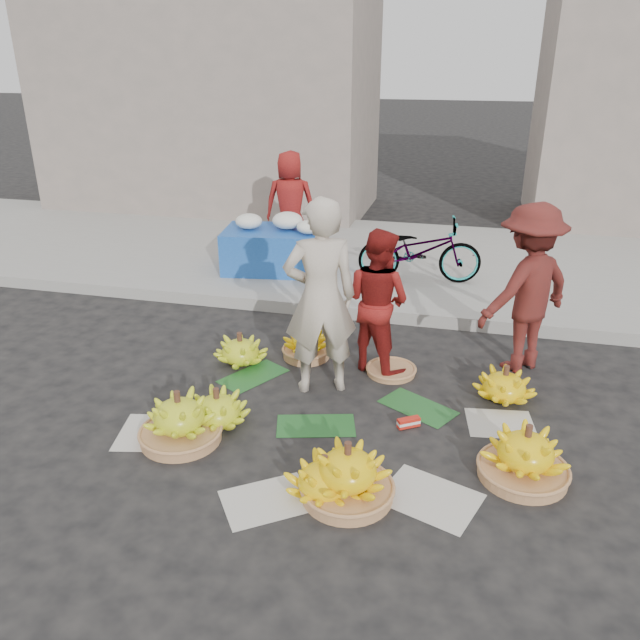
% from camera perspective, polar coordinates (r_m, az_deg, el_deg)
% --- Properties ---
extents(ground, '(80.00, 80.00, 0.00)m').
position_cam_1_polar(ground, '(5.43, 1.18, -8.68)').
color(ground, black).
rests_on(ground, ground).
extents(curb, '(40.00, 0.25, 0.15)m').
position_cam_1_polar(curb, '(7.32, 4.96, 0.72)').
color(curb, gray).
rests_on(curb, ground).
extents(sidewalk, '(40.00, 4.00, 0.12)m').
position_cam_1_polar(sidewalk, '(9.29, 7.04, 5.46)').
color(sidewalk, gray).
rests_on(sidewalk, ground).
extents(building_left, '(6.00, 3.00, 4.00)m').
position_cam_1_polar(building_left, '(12.75, -9.85, 19.01)').
color(building_left, gray).
rests_on(building_left, sidewalk).
extents(newspaper_scatter, '(3.20, 1.80, 0.00)m').
position_cam_1_polar(newspaper_scatter, '(4.78, -0.99, -13.58)').
color(newspaper_scatter, beige).
rests_on(newspaper_scatter, ground).
extents(banana_leaves, '(2.00, 1.00, 0.00)m').
position_cam_1_polar(banana_leaves, '(5.61, 0.62, -7.47)').
color(banana_leaves, '#1A4F21').
rests_on(banana_leaves, ground).
extents(banana_bunch_0, '(0.70, 0.70, 0.34)m').
position_cam_1_polar(banana_bunch_0, '(5.29, -9.37, -8.03)').
color(banana_bunch_0, '#A2C11B').
rests_on(banana_bunch_0, ground).
extents(banana_bunch_1, '(0.71, 0.71, 0.45)m').
position_cam_1_polar(banana_bunch_1, '(5.13, -12.73, -8.88)').
color(banana_bunch_1, '#A36D44').
rests_on(banana_bunch_1, ground).
extents(banana_bunch_2, '(0.70, 0.70, 0.45)m').
position_cam_1_polar(banana_bunch_2, '(4.44, 2.52, -13.87)').
color(banana_bunch_2, '#A36D44').
rests_on(banana_bunch_2, ground).
extents(banana_bunch_3, '(0.62, 0.62, 0.33)m').
position_cam_1_polar(banana_bunch_3, '(4.47, 0.40, -14.31)').
color(banana_bunch_3, yellow).
rests_on(banana_bunch_3, ground).
extents(banana_bunch_4, '(0.75, 0.75, 0.44)m').
position_cam_1_polar(banana_bunch_4, '(4.84, 18.24, -11.68)').
color(banana_bunch_4, '#A36D44').
rests_on(banana_bunch_4, ground).
extents(banana_bunch_5, '(0.67, 0.67, 0.34)m').
position_cam_1_polar(banana_bunch_5, '(5.82, 16.52, -5.72)').
color(banana_bunch_5, yellow).
rests_on(banana_bunch_5, ground).
extents(banana_bunch_6, '(0.58, 0.58, 0.33)m').
position_cam_1_polar(banana_bunch_6, '(6.27, -7.30, -2.73)').
color(banana_bunch_6, '#A2C11B').
rests_on(banana_bunch_6, ground).
extents(banana_bunch_7, '(0.47, 0.47, 0.35)m').
position_cam_1_polar(banana_bunch_7, '(6.34, -1.27, -2.25)').
color(banana_bunch_7, '#A36D44').
rests_on(banana_bunch_7, ground).
extents(basket_spare, '(0.61, 0.61, 0.05)m').
position_cam_1_polar(basket_spare, '(6.11, 6.51, -4.63)').
color(basket_spare, '#A36D44').
rests_on(basket_spare, ground).
extents(incense_stack, '(0.19, 0.16, 0.08)m').
position_cam_1_polar(incense_stack, '(5.29, 8.11, -9.28)').
color(incense_stack, red).
rests_on(incense_stack, ground).
extents(vendor_cream, '(0.77, 0.64, 1.79)m').
position_cam_1_polar(vendor_cream, '(5.46, 0.03, 2.05)').
color(vendor_cream, '#C1B4A2').
rests_on(vendor_cream, ground).
extents(vendor_red, '(0.85, 0.79, 1.41)m').
position_cam_1_polar(vendor_red, '(5.93, 5.28, 1.74)').
color(vendor_red, maroon).
rests_on(vendor_red, ground).
extents(man_striped, '(1.19, 1.17, 1.64)m').
position_cam_1_polar(man_striped, '(6.20, 18.41, 2.72)').
color(man_striped, maroon).
rests_on(man_striped, ground).
extents(flower_table, '(1.45, 1.02, 0.79)m').
position_cam_1_polar(flower_table, '(8.55, -4.10, 6.69)').
color(flower_table, '#194BA6').
rests_on(flower_table, sidewalk).
extents(grey_bucket, '(0.29, 0.29, 0.33)m').
position_cam_1_polar(grey_bucket, '(8.66, -6.68, 5.72)').
color(grey_bucket, slate).
rests_on(grey_bucket, sidewalk).
extents(flower_vendor, '(0.81, 0.60, 1.49)m').
position_cam_1_polar(flower_vendor, '(9.18, -2.73, 10.62)').
color(flower_vendor, maroon).
rests_on(flower_vendor, sidewalk).
extents(bicycle, '(0.76, 1.63, 0.83)m').
position_cam_1_polar(bicycle, '(8.16, 9.10, 6.30)').
color(bicycle, gray).
rests_on(bicycle, sidewalk).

